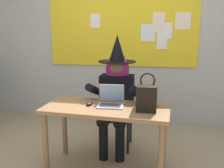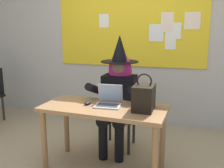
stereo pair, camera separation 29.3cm
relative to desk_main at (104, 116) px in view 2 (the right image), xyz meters
name	(u,v)px [view 2 (the right image)]	position (x,y,z in m)	size (l,w,h in m)	color
wall_back_bulletin	(130,31)	(-0.10, 1.64, 0.88)	(6.42, 1.82, 3.00)	#B2B2AD
desk_main	(104,116)	(0.00, 0.00, 0.00)	(1.36, 0.67, 0.73)	#8E6642
chair_at_desk	(120,109)	(0.01, 0.66, -0.12)	(0.43, 0.43, 0.90)	#4C1E19
person_costumed	(118,89)	(0.01, 0.54, 0.17)	(0.59, 0.70, 1.48)	black
laptop	(109,101)	(0.04, 0.07, 0.16)	(0.29, 0.28, 0.22)	#B7B7BC
computer_mouse	(88,103)	(-0.19, 0.02, 0.12)	(0.06, 0.10, 0.03)	black
handbag	(144,97)	(0.43, 0.02, 0.24)	(0.20, 0.30, 0.38)	black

